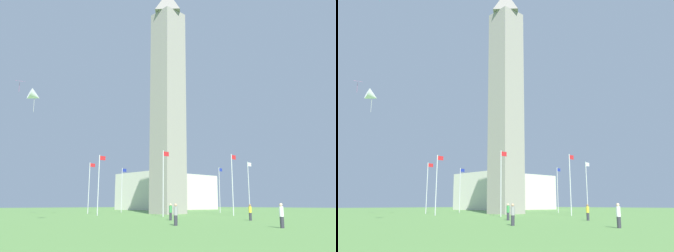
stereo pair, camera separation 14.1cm
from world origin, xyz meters
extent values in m
plane|color=#609347|center=(0.00, 0.00, 0.00)|extent=(260.00, 260.00, 0.00)
cube|color=gray|center=(0.00, 0.00, 19.18)|extent=(4.80, 4.80, 38.37)
pyramid|color=gray|center=(0.00, 0.00, 40.98)|extent=(4.80, 4.80, 5.23)
cylinder|color=silver|center=(14.25, 0.00, 4.55)|extent=(0.14, 0.14, 9.11)
cube|color=#1E2D99|center=(14.80, 0.00, 8.66)|extent=(1.00, 0.03, 0.64)
cylinder|color=silver|center=(10.08, 10.08, 4.55)|extent=(0.14, 0.14, 9.11)
cube|color=#1E2D99|center=(10.63, 10.08, 8.66)|extent=(1.00, 0.03, 0.64)
cylinder|color=silver|center=(0.00, 14.25, 4.55)|extent=(0.14, 0.14, 9.11)
cube|color=#1E2D99|center=(0.55, 14.25, 8.66)|extent=(1.00, 0.03, 0.64)
cylinder|color=silver|center=(-10.08, 10.08, 4.55)|extent=(0.14, 0.14, 9.11)
cube|color=red|center=(-9.53, 10.08, 8.66)|extent=(1.00, 0.03, 0.64)
cylinder|color=silver|center=(-14.25, 0.00, 4.55)|extent=(0.14, 0.14, 9.11)
cube|color=red|center=(-13.70, 0.00, 8.66)|extent=(1.00, 0.03, 0.64)
cylinder|color=silver|center=(-10.08, -10.08, 4.55)|extent=(0.14, 0.14, 9.11)
cube|color=red|center=(-9.53, -10.08, 8.66)|extent=(1.00, 0.03, 0.64)
cylinder|color=silver|center=(0.00, -14.25, 4.55)|extent=(0.14, 0.14, 9.11)
cube|color=red|center=(0.55, -14.25, 8.66)|extent=(1.00, 0.03, 0.64)
cylinder|color=silver|center=(10.08, -10.08, 4.55)|extent=(0.14, 0.14, 9.11)
cube|color=white|center=(10.63, -10.08, 8.66)|extent=(1.00, 0.03, 0.64)
cylinder|color=#2D2D38|center=(-16.51, -18.56, 0.40)|extent=(0.29, 0.29, 0.80)
cylinder|color=#388C47|center=(-16.51, -18.56, 1.16)|extent=(0.32, 0.32, 0.72)
sphere|color=beige|center=(-16.51, -18.56, 1.64)|extent=(0.24, 0.24, 0.24)
cylinder|color=#2D2D38|center=(-19.03, -33.14, 0.40)|extent=(0.29, 0.29, 0.80)
cylinder|color=white|center=(-19.03, -33.14, 1.16)|extent=(0.32, 0.32, 0.72)
sphere|color=beige|center=(-19.03, -33.14, 1.64)|extent=(0.24, 0.24, 0.24)
cylinder|color=#2D2D38|center=(-22.67, -25.83, 0.40)|extent=(0.29, 0.29, 0.80)
cylinder|color=gray|center=(-22.67, -25.83, 1.15)|extent=(0.32, 0.32, 0.70)
sphere|color=tan|center=(-22.67, -25.83, 1.62)|extent=(0.24, 0.24, 0.24)
cylinder|color=#2D2D38|center=(-10.62, -24.58, 0.40)|extent=(0.29, 0.29, 0.80)
cylinder|color=yellow|center=(-10.62, -24.58, 1.13)|extent=(0.32, 0.32, 0.66)
sphere|color=#936B4C|center=(-10.62, -24.58, 1.58)|extent=(0.24, 0.24, 0.24)
cube|color=pink|center=(-24.21, 8.91, 21.08)|extent=(1.55, 1.50, 0.44)
cylinder|color=#A44A79|center=(-24.21, 8.91, 20.03)|extent=(0.04, 0.04, 1.58)
cone|color=white|center=(-30.29, -13.95, 12.01)|extent=(1.50, 1.31, 1.44)
cylinder|color=#A7A7A7|center=(-30.29, -13.95, 11.09)|extent=(0.04, 0.04, 1.38)
cube|color=beige|center=(34.92, 38.43, 5.45)|extent=(29.26, 17.00, 10.91)
camera|label=1|loc=(-42.84, -47.09, 1.69)|focal=37.77mm
camera|label=2|loc=(-42.74, -47.18, 1.69)|focal=37.77mm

